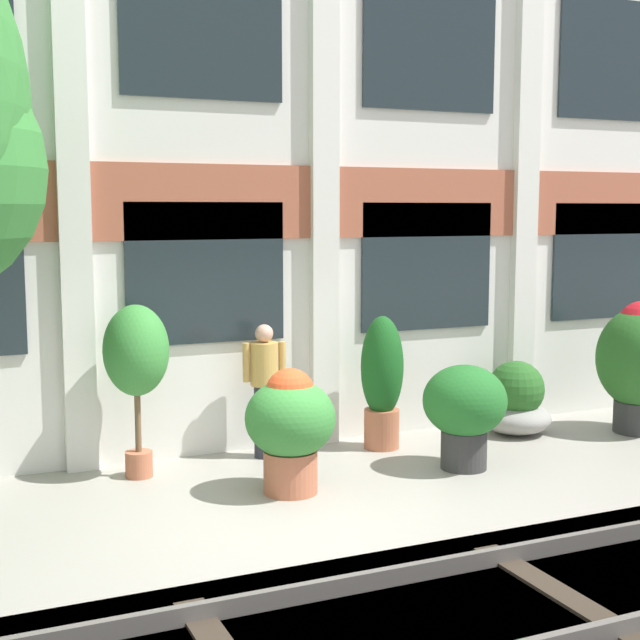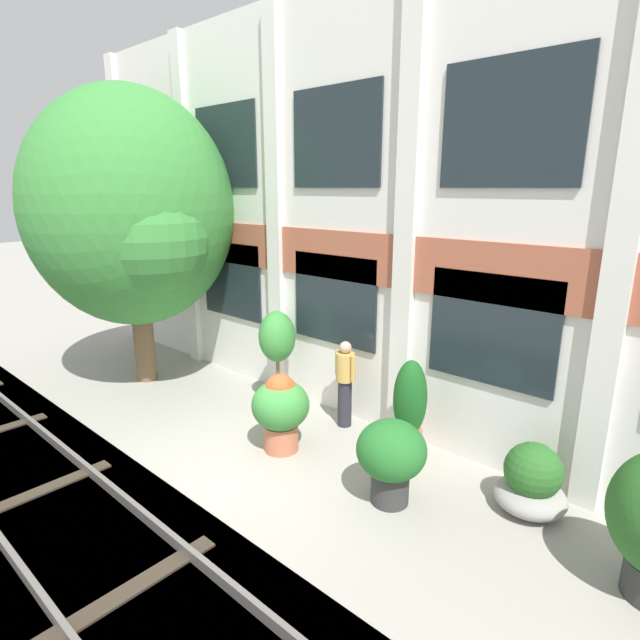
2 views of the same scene
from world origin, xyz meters
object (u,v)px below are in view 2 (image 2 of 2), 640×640
(potted_plant_ribbed_drum, at_px, (281,408))
(potted_plant_tall_urn, at_px, (277,340))
(potted_plant_stone_basin, at_px, (391,455))
(potted_plant_wide_bowl, at_px, (532,483))
(potted_plant_glazed_jar, at_px, (410,408))
(resident_by_doorway, at_px, (345,381))
(broadleaf_tree, at_px, (132,215))

(potted_plant_ribbed_drum, distance_m, potted_plant_tall_urn, 1.93)
(potted_plant_stone_basin, xyz_separation_m, potted_plant_tall_urn, (-3.55, 1.21, 0.66))
(potted_plant_wide_bowl, height_order, potted_plant_ribbed_drum, potted_plant_ribbed_drum)
(potted_plant_wide_bowl, xyz_separation_m, potted_plant_glazed_jar, (-2.00, 0.07, 0.45))
(resident_by_doorway, bearing_deg, potted_plant_stone_basin, 65.24)
(potted_plant_wide_bowl, relative_size, resident_by_doorway, 0.61)
(potted_plant_wide_bowl, distance_m, potted_plant_stone_basin, 1.93)
(broadleaf_tree, distance_m, resident_by_doorway, 5.79)
(potted_plant_stone_basin, relative_size, resident_by_doorway, 0.75)
(potted_plant_ribbed_drum, bearing_deg, potted_plant_stone_basin, 0.39)
(potted_plant_tall_urn, bearing_deg, potted_plant_glazed_jar, -0.30)
(potted_plant_tall_urn, bearing_deg, resident_by_doorway, 6.73)
(broadleaf_tree, xyz_separation_m, resident_by_doorway, (4.88, 1.25, -2.86))
(broadleaf_tree, distance_m, potted_plant_stone_basin, 7.47)
(broadleaf_tree, relative_size, potted_plant_glazed_jar, 3.76)
(potted_plant_ribbed_drum, bearing_deg, potted_plant_tall_urn, 138.00)
(potted_plant_glazed_jar, bearing_deg, potted_plant_wide_bowl, -2.11)
(broadleaf_tree, xyz_separation_m, potted_plant_ribbed_drum, (4.65, -0.15, -2.97))
(potted_plant_ribbed_drum, height_order, potted_plant_glazed_jar, potted_plant_glazed_jar)
(broadleaf_tree, relative_size, potted_plant_ribbed_drum, 4.70)
(potted_plant_stone_basin, height_order, potted_plant_glazed_jar, potted_plant_glazed_jar)
(broadleaf_tree, relative_size, resident_by_doorway, 3.88)
(potted_plant_tall_urn, distance_m, potted_plant_glazed_jar, 3.13)
(potted_plant_stone_basin, distance_m, potted_plant_glazed_jar, 1.28)
(potted_plant_wide_bowl, relative_size, potted_plant_tall_urn, 0.50)
(potted_plant_wide_bowl, distance_m, resident_by_doorway, 3.54)
(potted_plant_tall_urn, height_order, potted_plant_glazed_jar, potted_plant_tall_urn)
(potted_plant_stone_basin, distance_m, potted_plant_ribbed_drum, 2.19)
(potted_plant_tall_urn, xyz_separation_m, resident_by_doorway, (1.59, 0.19, -0.51))
(potted_plant_wide_bowl, bearing_deg, potted_plant_glazed_jar, 177.89)
(broadleaf_tree, bearing_deg, potted_plant_ribbed_drum, -1.91)
(potted_plant_ribbed_drum, bearing_deg, potted_plant_glazed_jar, 34.81)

